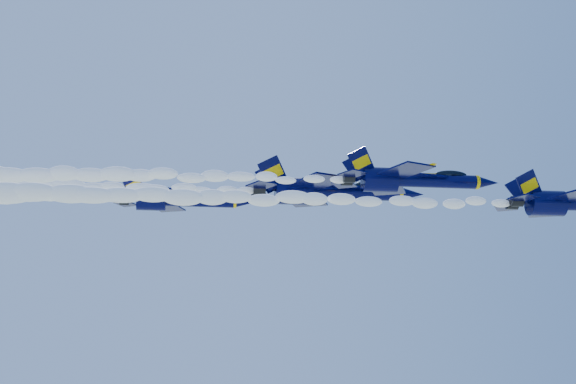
{
  "coord_description": "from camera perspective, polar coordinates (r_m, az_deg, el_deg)",
  "views": [
    {
      "loc": [
        -13.52,
        -80.24,
        133.09
      ],
      "look_at": [
        -3.47,
        1.14,
        153.13
      ],
      "focal_mm": 50.0,
      "sensor_mm": 36.0,
      "label": 1
    }
  ],
  "objects": [
    {
      "name": "smoke_trail_jet_lead",
      "position": [
        70.05,
        -5.1,
        -0.43
      ],
      "size": [
        53.34,
        2.07,
        1.86
      ],
      "primitive_type": "ellipsoid",
      "color": "white"
    },
    {
      "name": "smoke_trail_jet_third",
      "position": [
        91.22,
        -19.39,
        0.39
      ],
      "size": [
        53.34,
        2.66,
        2.39
      ],
      "primitive_type": "ellipsoid",
      "color": "white"
    },
    {
      "name": "smoke_trail_jet_second",
      "position": [
        79.97,
        -15.16,
        1.26
      ],
      "size": [
        53.34,
        2.21,
        1.99
      ],
      "primitive_type": "ellipsoid",
      "color": "white"
    },
    {
      "name": "jet_second",
      "position": [
        82.25,
        8.73,
        0.87
      ],
      "size": [
        16.33,
        13.4,
        6.07
      ],
      "color": "#020330"
    },
    {
      "name": "jet_third",
      "position": [
        90.45,
        2.86,
        0.06
      ],
      "size": [
        19.63,
        16.1,
        7.29
      ],
      "color": "#020330"
    },
    {
      "name": "jet_fourth",
      "position": [
        96.82,
        -7.82,
        -0.58
      ],
      "size": [
        16.02,
        13.14,
        5.95
      ],
      "color": "#020330"
    }
  ]
}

